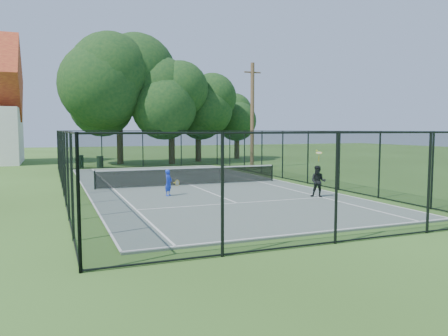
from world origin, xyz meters
name	(u,v)px	position (x,y,z in m)	size (l,w,h in m)	color
ground	(190,186)	(0.00, 0.00, 0.00)	(120.00, 120.00, 0.00)	#32501B
tennis_court	(190,185)	(0.00, 0.00, 0.03)	(11.00, 24.00, 0.06)	slate
tennis_net	(190,175)	(0.00, 0.00, 0.58)	(10.08, 0.08, 0.95)	black
fence	(190,158)	(0.00, 0.00, 1.50)	(13.10, 26.10, 3.00)	black
tree_near_left	(119,95)	(-1.19, 17.36, 6.10)	(7.61, 7.61, 9.92)	#332114
tree_near_mid	(171,108)	(3.13, 15.63, 4.99)	(6.19, 6.19, 8.10)	#332114
tree_near_right	(198,113)	(6.28, 17.55, 4.66)	(5.31, 5.31, 7.33)	#332114
tree_far_right	(237,121)	(11.48, 20.18, 3.96)	(4.83, 4.83, 6.39)	#332114
trash_bin_left	(80,161)	(-4.83, 14.29, 0.51)	(0.58, 0.58, 1.02)	black
trash_bin_right	(100,162)	(-3.31, 14.01, 0.47)	(0.58, 0.58, 0.92)	black
utility_pole	(252,115)	(7.97, 9.00, 4.22)	(1.40, 0.30, 8.31)	#4C3823
player_blue	(169,183)	(-2.09, -3.39, 0.66)	(0.84, 0.52, 1.20)	blue
player_black	(318,181)	(3.97, -6.25, 0.77)	(0.86, 0.97, 2.08)	black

